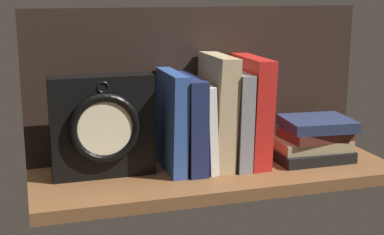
{
  "coord_description": "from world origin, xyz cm",
  "views": [
    {
      "loc": [
        -38.17,
        -106.61,
        37.75
      ],
      "look_at": [
        -4.26,
        3.52,
        10.87
      ],
      "focal_mm": 52.43,
      "sensor_mm": 36.0,
      "label": 1
    }
  ],
  "objects_px": {
    "book_white_catcher": "(202,124)",
    "framed_clock": "(103,127)",
    "book_blue_modern": "(171,121)",
    "book_stack_side": "(313,140)",
    "book_red_requiem": "(250,110)",
    "book_tan_shortstories": "(217,111)",
    "book_gray_chess": "(233,118)",
    "book_navy_bierce": "(188,122)"
  },
  "relations": [
    {
      "from": "book_navy_bierce",
      "to": "book_tan_shortstories",
      "type": "distance_m",
      "value": 0.07
    },
    {
      "from": "book_white_catcher",
      "to": "book_navy_bierce",
      "type": "bearing_deg",
      "value": 180.0
    },
    {
      "from": "book_white_catcher",
      "to": "framed_clock",
      "type": "xyz_separation_m",
      "value": [
        -0.21,
        -0.01,
        0.01
      ]
    },
    {
      "from": "book_red_requiem",
      "to": "book_stack_side",
      "type": "xyz_separation_m",
      "value": [
        0.14,
        -0.03,
        -0.07
      ]
    },
    {
      "from": "book_tan_shortstories",
      "to": "book_red_requiem",
      "type": "relative_size",
      "value": 1.03
    },
    {
      "from": "book_blue_modern",
      "to": "book_tan_shortstories",
      "type": "height_order",
      "value": "book_tan_shortstories"
    },
    {
      "from": "book_blue_modern",
      "to": "book_gray_chess",
      "type": "bearing_deg",
      "value": 0.0
    },
    {
      "from": "book_tan_shortstories",
      "to": "book_gray_chess",
      "type": "xyz_separation_m",
      "value": [
        0.04,
        0.0,
        -0.02
      ]
    },
    {
      "from": "book_navy_bierce",
      "to": "book_white_catcher",
      "type": "relative_size",
      "value": 1.07
    },
    {
      "from": "book_red_requiem",
      "to": "book_white_catcher",
      "type": "bearing_deg",
      "value": 180.0
    },
    {
      "from": "book_navy_bierce",
      "to": "book_red_requiem",
      "type": "xyz_separation_m",
      "value": [
        0.14,
        0.0,
        0.02
      ]
    },
    {
      "from": "book_gray_chess",
      "to": "book_red_requiem",
      "type": "relative_size",
      "value": 0.88
    },
    {
      "from": "book_white_catcher",
      "to": "book_gray_chess",
      "type": "height_order",
      "value": "book_gray_chess"
    },
    {
      "from": "book_gray_chess",
      "to": "book_tan_shortstories",
      "type": "bearing_deg",
      "value": 180.0
    },
    {
      "from": "book_gray_chess",
      "to": "book_stack_side",
      "type": "distance_m",
      "value": 0.19
    },
    {
      "from": "book_gray_chess",
      "to": "book_red_requiem",
      "type": "height_order",
      "value": "book_red_requiem"
    },
    {
      "from": "book_navy_bierce",
      "to": "book_stack_side",
      "type": "relative_size",
      "value": 1.09
    },
    {
      "from": "book_tan_shortstories",
      "to": "book_red_requiem",
      "type": "xyz_separation_m",
      "value": [
        0.08,
        0.0,
        -0.0
      ]
    },
    {
      "from": "book_red_requiem",
      "to": "framed_clock",
      "type": "xyz_separation_m",
      "value": [
        -0.32,
        -0.01,
        -0.01
      ]
    },
    {
      "from": "book_white_catcher",
      "to": "book_gray_chess",
      "type": "distance_m",
      "value": 0.07
    },
    {
      "from": "book_navy_bierce",
      "to": "book_stack_side",
      "type": "xyz_separation_m",
      "value": [
        0.28,
        -0.03,
        -0.05
      ]
    },
    {
      "from": "book_gray_chess",
      "to": "framed_clock",
      "type": "distance_m",
      "value": 0.28
    },
    {
      "from": "framed_clock",
      "to": "book_blue_modern",
      "type": "bearing_deg",
      "value": 2.32
    },
    {
      "from": "framed_clock",
      "to": "book_stack_side",
      "type": "bearing_deg",
      "value": -2.37
    },
    {
      "from": "book_blue_modern",
      "to": "book_red_requiem",
      "type": "height_order",
      "value": "book_red_requiem"
    },
    {
      "from": "book_navy_bierce",
      "to": "book_tan_shortstories",
      "type": "relative_size",
      "value": 0.83
    },
    {
      "from": "framed_clock",
      "to": "book_stack_side",
      "type": "height_order",
      "value": "framed_clock"
    },
    {
      "from": "book_tan_shortstories",
      "to": "book_gray_chess",
      "type": "relative_size",
      "value": 1.17
    },
    {
      "from": "book_navy_bierce",
      "to": "book_gray_chess",
      "type": "height_order",
      "value": "book_gray_chess"
    },
    {
      "from": "book_blue_modern",
      "to": "book_red_requiem",
      "type": "relative_size",
      "value": 0.89
    },
    {
      "from": "book_navy_bierce",
      "to": "book_tan_shortstories",
      "type": "xyz_separation_m",
      "value": [
        0.06,
        0.0,
        0.02
      ]
    },
    {
      "from": "book_white_catcher",
      "to": "book_red_requiem",
      "type": "relative_size",
      "value": 0.79
    },
    {
      "from": "book_red_requiem",
      "to": "framed_clock",
      "type": "bearing_deg",
      "value": -178.96
    },
    {
      "from": "framed_clock",
      "to": "book_stack_side",
      "type": "xyz_separation_m",
      "value": [
        0.47,
        -0.02,
        -0.06
      ]
    },
    {
      "from": "book_blue_modern",
      "to": "book_stack_side",
      "type": "relative_size",
      "value": 1.15
    },
    {
      "from": "book_white_catcher",
      "to": "framed_clock",
      "type": "bearing_deg",
      "value": -178.42
    },
    {
      "from": "book_red_requiem",
      "to": "framed_clock",
      "type": "distance_m",
      "value": 0.32
    },
    {
      "from": "book_blue_modern",
      "to": "book_stack_side",
      "type": "distance_m",
      "value": 0.33
    },
    {
      "from": "book_red_requiem",
      "to": "book_stack_side",
      "type": "height_order",
      "value": "book_red_requiem"
    },
    {
      "from": "book_tan_shortstories",
      "to": "book_stack_side",
      "type": "xyz_separation_m",
      "value": [
        0.22,
        -0.03,
        -0.07
      ]
    },
    {
      "from": "book_navy_bierce",
      "to": "framed_clock",
      "type": "height_order",
      "value": "framed_clock"
    },
    {
      "from": "book_white_catcher",
      "to": "book_red_requiem",
      "type": "bearing_deg",
      "value": 0.0
    }
  ]
}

